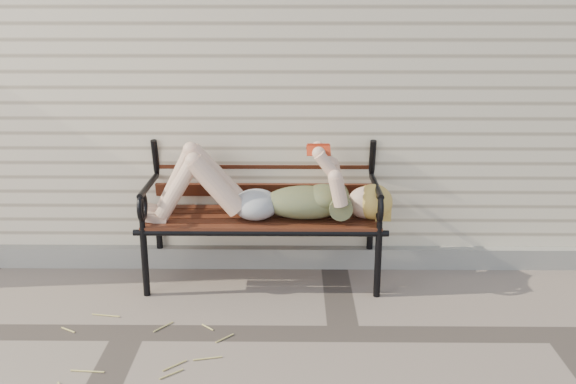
{
  "coord_description": "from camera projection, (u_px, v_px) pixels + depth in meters",
  "views": [
    {
      "loc": [
        0.96,
        -3.32,
        1.87
      ],
      "look_at": [
        0.92,
        0.66,
        0.66
      ],
      "focal_mm": 40.0,
      "sensor_mm": 36.0,
      "label": 1
    }
  ],
  "objects": [
    {
      "name": "ground",
      "position": [
        130.0,
        333.0,
        3.73
      ],
      "size": [
        80.0,
        80.0,
        0.0
      ],
      "primitive_type": "plane",
      "color": "#76655A",
      "rests_on": "ground"
    },
    {
      "name": "house_wall",
      "position": [
        195.0,
        38.0,
        6.17
      ],
      "size": [
        8.0,
        4.0,
        3.0
      ],
      "primitive_type": "cube",
      "color": "beige",
      "rests_on": "ground"
    },
    {
      "name": "foundation_strip",
      "position": [
        162.0,
        256.0,
        4.64
      ],
      "size": [
        8.0,
        0.1,
        0.15
      ],
      "primitive_type": "cube",
      "color": "gray",
      "rests_on": "ground"
    },
    {
      "name": "garden_bench",
      "position": [
        263.0,
        190.0,
        4.34
      ],
      "size": [
        1.71,
        0.68,
        1.11
      ],
      "color": "black",
      "rests_on": "ground"
    },
    {
      "name": "reading_woman",
      "position": [
        264.0,
        191.0,
        4.2
      ],
      "size": [
        1.61,
        0.37,
        0.51
      ],
      "color": "#092C42",
      "rests_on": "ground"
    }
  ]
}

